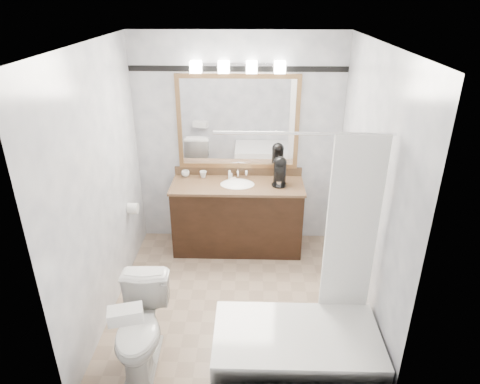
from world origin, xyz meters
The scene contains 14 objects.
room centered at (0.00, 0.00, 1.25)m, with size 2.42×2.62×2.52m.
vanity centered at (0.00, 1.02, 0.44)m, with size 1.53×0.58×0.97m.
mirror centered at (0.00, 1.28, 1.50)m, with size 1.40×0.04×1.10m.
vanity_light_bar centered at (0.00, 1.23, 2.13)m, with size 1.02×0.14×0.12m.
accent_stripe centered at (0.00, 1.29, 2.10)m, with size 2.40×0.01×0.06m, color black.
bathtub centered at (0.55, -0.90, 0.28)m, with size 1.30×0.75×1.96m.
tp_roll centered at (-1.14, 0.66, 0.70)m, with size 0.12×0.12×0.11m, color white.
toilet centered at (-0.73, -0.81, 0.37)m, with size 0.41×0.72×0.73m, color white.
tissue_box centered at (-0.73, -1.12, 0.78)m, with size 0.25×0.13×0.10m, color white.
coffee_maker centered at (0.48, 1.03, 1.02)m, with size 0.17×0.22×0.33m.
cup_left centered at (-0.63, 1.22, 0.89)m, with size 0.09×0.09×0.07m, color white.
cup_right centered at (-0.41, 1.20, 0.89)m, with size 0.08×0.08×0.08m, color white.
soap_bottle_a centered at (-0.09, 1.17, 0.90)m, with size 0.04×0.05×0.10m, color white.
soap_bar centered at (-0.06, 1.13, 0.86)m, with size 0.07×0.05×0.02m, color #C3B3A0.
Camera 1 is at (0.16, -3.47, 2.87)m, focal length 32.00 mm.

